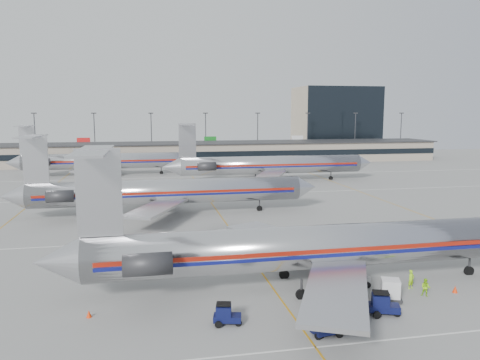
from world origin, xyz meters
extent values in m
plane|color=gray|center=(0.00, 0.00, 0.00)|extent=(260.00, 260.00, 0.00)
cube|color=silver|center=(0.00, 10.00, 0.01)|extent=(160.00, 0.15, 0.02)
cube|color=gray|center=(0.00, 98.00, 3.00)|extent=(160.00, 16.00, 6.00)
cube|color=black|center=(0.00, 89.90, 3.20)|extent=(160.00, 0.20, 1.60)
cube|color=#2D2D30|center=(0.00, 98.00, 6.10)|extent=(162.00, 17.00, 0.30)
cylinder|color=#38383D|center=(-45.00, 112.00, 7.50)|extent=(0.30, 0.30, 15.00)
cube|color=#2D2D30|center=(-45.00, 112.00, 15.10)|extent=(1.60, 0.40, 0.35)
cylinder|color=#38383D|center=(-27.00, 112.00, 7.50)|extent=(0.30, 0.30, 15.00)
cube|color=#2D2D30|center=(-27.00, 112.00, 15.10)|extent=(1.60, 0.40, 0.35)
cylinder|color=#38383D|center=(-9.00, 112.00, 7.50)|extent=(0.30, 0.30, 15.00)
cube|color=#2D2D30|center=(-9.00, 112.00, 15.10)|extent=(1.60, 0.40, 0.35)
cylinder|color=#38383D|center=(9.00, 112.00, 7.50)|extent=(0.30, 0.30, 15.00)
cube|color=#2D2D30|center=(9.00, 112.00, 15.10)|extent=(1.60, 0.40, 0.35)
cylinder|color=#38383D|center=(27.00, 112.00, 7.50)|extent=(0.30, 0.30, 15.00)
cube|color=#2D2D30|center=(27.00, 112.00, 15.10)|extent=(1.60, 0.40, 0.35)
cylinder|color=#38383D|center=(45.00, 112.00, 7.50)|extent=(0.30, 0.30, 15.00)
cube|color=#2D2D30|center=(45.00, 112.00, 15.10)|extent=(1.60, 0.40, 0.35)
cylinder|color=#38383D|center=(63.00, 112.00, 7.50)|extent=(0.30, 0.30, 15.00)
cube|color=#2D2D30|center=(63.00, 112.00, 15.10)|extent=(1.60, 0.40, 0.35)
cylinder|color=#38383D|center=(81.00, 112.00, 7.50)|extent=(0.30, 0.30, 15.00)
cube|color=#2D2D30|center=(81.00, 112.00, 15.10)|extent=(1.60, 0.40, 0.35)
cube|color=tan|center=(62.00, 128.00, 12.50)|extent=(30.00, 20.00, 25.00)
cylinder|color=silver|center=(4.78, -7.63, 3.61)|extent=(41.27, 3.82, 3.82)
cone|color=#B7B7BC|center=(-17.71, -7.63, 3.61)|extent=(3.71, 3.82, 3.82)
cube|color=maroon|center=(4.78, -9.55, 3.77)|extent=(39.20, 0.05, 0.36)
cube|color=navy|center=(4.78, -9.55, 3.35)|extent=(39.20, 0.05, 0.29)
cube|color=#B7B7BC|center=(2.72, -0.41, 2.58)|extent=(9.59, 13.99, 0.33)
cube|color=#B7B7BC|center=(2.72, -14.85, 2.58)|extent=(9.59, 13.99, 0.33)
cube|color=#B7B7BC|center=(-14.30, -7.63, 9.03)|extent=(3.51, 0.26, 7.02)
cube|color=#B7B7BC|center=(-14.61, -7.63, 12.33)|extent=(2.48, 10.83, 0.19)
cylinder|color=#2D2D30|center=(-10.69, -4.69, 3.92)|extent=(3.71, 1.75, 1.75)
cylinder|color=#2D2D30|center=(-10.69, -10.57, 3.92)|extent=(3.71, 1.75, 1.75)
cylinder|color=#2D2D30|center=(19.22, -7.63, 0.85)|extent=(0.21, 0.21, 1.70)
cylinder|color=#2D2D30|center=(1.69, -10.10, 0.85)|extent=(0.21, 0.21, 1.70)
cylinder|color=#2D2D30|center=(1.69, -5.15, 0.85)|extent=(0.21, 0.21, 1.70)
cylinder|color=black|center=(19.22, -7.63, 0.36)|extent=(0.93, 0.31, 0.93)
cylinder|color=silver|center=(-7.47, 24.74, 3.51)|extent=(40.11, 3.71, 3.71)
cone|color=silver|center=(14.20, 24.74, 3.51)|extent=(3.21, 3.71, 3.71)
cone|color=#B7B7BC|center=(-29.33, 24.74, 3.51)|extent=(3.61, 3.71, 3.71)
cube|color=maroon|center=(-7.47, 22.88, 3.66)|extent=(38.11, 0.05, 0.35)
cube|color=navy|center=(-7.47, 22.88, 3.26)|extent=(38.11, 0.05, 0.28)
cube|color=#B7B7BC|center=(-9.47, 31.76, 2.51)|extent=(9.33, 13.60, 0.32)
cube|color=#B7B7BC|center=(-9.47, 17.72, 2.51)|extent=(9.33, 13.60, 0.32)
cube|color=#B7B7BC|center=(-26.02, 24.74, 8.77)|extent=(3.41, 0.25, 6.82)
cube|color=#B7B7BC|center=(-26.32, 24.74, 11.98)|extent=(2.41, 10.53, 0.18)
cylinder|color=#2D2D30|center=(-22.51, 27.60, 3.81)|extent=(3.61, 1.70, 1.70)
cylinder|color=#2D2D30|center=(-22.51, 21.89, 3.81)|extent=(3.61, 1.70, 1.70)
cylinder|color=#2D2D30|center=(6.57, 24.74, 0.83)|extent=(0.20, 0.20, 1.65)
cylinder|color=#2D2D30|center=(-10.47, 22.34, 0.83)|extent=(0.20, 0.20, 1.65)
cylinder|color=#2D2D30|center=(-10.47, 27.15, 0.83)|extent=(0.20, 0.20, 1.65)
cylinder|color=black|center=(6.57, 24.74, 0.35)|extent=(0.90, 0.30, 0.90)
cylinder|color=silver|center=(16.75, 54.85, 3.76)|extent=(40.79, 3.97, 3.97)
cone|color=silver|center=(38.87, 54.85, 3.76)|extent=(3.43, 3.97, 3.97)
cone|color=#B7B7BC|center=(-5.57, 54.85, 3.76)|extent=(3.86, 3.97, 3.97)
cube|color=maroon|center=(16.75, 52.86, 3.92)|extent=(38.75, 0.05, 0.38)
cube|color=navy|center=(16.75, 52.86, 3.49)|extent=(38.75, 0.05, 0.30)
cube|color=#B7B7BC|center=(14.61, 62.37, 2.68)|extent=(9.98, 14.55, 0.34)
cube|color=#B7B7BC|center=(14.61, 47.34, 2.68)|extent=(9.98, 14.55, 0.34)
cube|color=#B7B7BC|center=(-2.03, 54.85, 9.39)|extent=(3.65, 0.27, 7.30)
cube|color=#B7B7BC|center=(-2.35, 54.85, 12.83)|extent=(2.58, 11.27, 0.19)
cylinder|color=#2D2D30|center=(1.73, 57.91, 4.08)|extent=(3.86, 1.82, 1.82)
cylinder|color=#2D2D30|center=(1.73, 51.79, 4.08)|extent=(3.86, 1.82, 1.82)
cylinder|color=#2D2D30|center=(30.71, 54.85, 0.89)|extent=(0.21, 0.21, 1.77)
cylinder|color=#2D2D30|center=(13.53, 52.28, 0.89)|extent=(0.21, 0.21, 1.77)
cylinder|color=#2D2D30|center=(13.53, 57.43, 0.89)|extent=(0.21, 0.21, 1.77)
cylinder|color=black|center=(30.71, 54.85, 0.38)|extent=(0.97, 0.32, 0.97)
cylinder|color=silver|center=(-20.41, 72.54, 3.57)|extent=(38.71, 3.77, 3.77)
cone|color=silver|center=(0.57, 72.54, 3.57)|extent=(3.26, 3.77, 3.77)
cone|color=#B7B7BC|center=(-41.60, 72.54, 3.57)|extent=(3.67, 3.77, 3.77)
cube|color=maroon|center=(-20.41, 70.64, 3.72)|extent=(36.77, 0.05, 0.36)
cube|color=navy|center=(-20.41, 70.64, 3.31)|extent=(36.77, 0.05, 0.29)
cube|color=#B7B7BC|center=(-22.45, 79.67, 2.55)|extent=(9.47, 13.81, 0.33)
cube|color=#B7B7BC|center=(-22.45, 65.41, 2.55)|extent=(9.47, 13.81, 0.33)
cube|color=#B7B7BC|center=(-38.24, 72.54, 8.91)|extent=(3.46, 0.25, 6.93)
cube|color=#B7B7BC|center=(-38.54, 72.54, 12.17)|extent=(2.44, 10.70, 0.18)
cylinder|color=#2D2D30|center=(-34.67, 75.44, 3.87)|extent=(3.67, 1.73, 1.73)
cylinder|color=#2D2D30|center=(-34.67, 69.63, 3.87)|extent=(3.67, 1.73, 1.73)
cylinder|color=#2D2D30|center=(-7.17, 72.54, 0.84)|extent=(0.20, 0.20, 1.68)
cylinder|color=#2D2D30|center=(-23.47, 70.09, 0.84)|extent=(0.20, 0.20, 1.68)
cylinder|color=#2D2D30|center=(-23.47, 74.98, 0.84)|extent=(0.20, 0.20, 1.68)
cylinder|color=black|center=(-7.17, 72.54, 0.36)|extent=(0.92, 0.31, 0.92)
cube|color=#0A0E38|center=(-5.11, -13.57, 0.50)|extent=(2.18, 1.42, 0.46)
cube|color=#0A0E38|center=(-5.39, -13.57, 1.05)|extent=(1.27, 1.13, 0.82)
cube|color=black|center=(-5.39, -13.57, 1.60)|extent=(1.21, 1.08, 0.07)
cylinder|color=black|center=(-4.38, -13.12, 0.26)|extent=(0.51, 0.16, 0.51)
cylinder|color=black|center=(-4.38, -14.03, 0.26)|extent=(0.51, 0.16, 0.51)
cylinder|color=black|center=(-5.84, -13.12, 0.26)|extent=(0.51, 0.16, 0.51)
cylinder|color=black|center=(-5.84, -14.03, 0.26)|extent=(0.51, 0.16, 0.51)
cube|color=#0A0E38|center=(1.32, -16.59, 0.52)|extent=(2.30, 1.59, 0.47)
cube|color=#0A0E38|center=(1.03, -16.59, 1.09)|extent=(1.36, 1.23, 0.85)
cube|color=black|center=(1.03, -16.59, 1.66)|extent=(1.30, 1.17, 0.08)
cylinder|color=black|center=(2.08, -16.12, 0.27)|extent=(0.53, 0.17, 0.53)
cylinder|color=black|center=(2.08, -17.07, 0.27)|extent=(0.53, 0.17, 0.53)
cylinder|color=black|center=(0.56, -16.12, 0.27)|extent=(0.53, 0.17, 0.53)
cylinder|color=black|center=(0.56, -17.07, 0.27)|extent=(0.53, 0.17, 0.53)
cube|color=#0A0E38|center=(6.86, -14.30, 0.57)|extent=(2.53, 1.84, 0.52)
cube|color=#0A0E38|center=(6.55, -14.30, 1.19)|extent=(1.52, 1.39, 0.93)
cube|color=black|center=(6.55, -14.30, 1.81)|extent=(1.45, 1.33, 0.08)
cylinder|color=black|center=(7.69, -13.78, 0.29)|extent=(0.58, 0.19, 0.58)
cylinder|color=black|center=(7.69, -14.81, 0.29)|extent=(0.58, 0.19, 0.58)
cylinder|color=black|center=(6.03, -13.78, 0.29)|extent=(0.58, 0.19, 0.58)
cylinder|color=black|center=(6.03, -14.81, 0.29)|extent=(0.58, 0.19, 0.58)
cube|color=#0A0E38|center=(3.23, -14.67, 0.61)|extent=(2.30, 1.76, 0.77)
cube|color=#A7A7A7|center=(3.23, -14.67, 1.16)|extent=(2.30, 1.76, 0.07)
cylinder|color=black|center=(4.00, -14.06, 0.20)|extent=(0.40, 0.15, 0.40)
cylinder|color=black|center=(4.00, -15.28, 0.20)|extent=(0.40, 0.15, 0.40)
cylinder|color=black|center=(2.46, -14.06, 0.20)|extent=(0.40, 0.15, 0.40)
cylinder|color=black|center=(2.46, -15.28, 0.20)|extent=(0.40, 0.15, 0.40)
cube|color=#0A0E38|center=(1.48, -16.42, 0.51)|extent=(1.89, 1.39, 0.65)
cube|color=#A7A7A7|center=(1.48, -16.42, 0.98)|extent=(1.89, 1.39, 0.06)
cylinder|color=black|center=(2.13, -15.91, 0.17)|extent=(0.34, 0.13, 0.34)
cylinder|color=black|center=(2.13, -16.94, 0.17)|extent=(0.34, 0.13, 0.34)
cylinder|color=black|center=(0.83, -15.91, 0.17)|extent=(0.34, 0.13, 0.34)
cylinder|color=black|center=(0.83, -16.94, 0.17)|extent=(0.34, 0.13, 0.34)
cube|color=#2D2D30|center=(8.67, -11.94, 0.24)|extent=(2.14, 1.98, 0.29)
cube|color=silver|center=(8.67, -11.94, 1.10)|extent=(1.84, 1.78, 1.44)
cylinder|color=black|center=(9.34, -11.36, 0.12)|extent=(0.23, 0.12, 0.23)
cylinder|color=black|center=(9.34, -12.52, 0.12)|extent=(0.23, 0.12, 0.23)
cylinder|color=black|center=(8.00, -11.36, 0.12)|extent=(0.23, 0.12, 0.23)
cylinder|color=black|center=(8.00, -12.52, 0.12)|extent=(0.23, 0.12, 0.23)
cube|color=#A7A7A7|center=(6.71, -8.37, 0.50)|extent=(4.26, 2.96, 0.56)
cube|color=#2D2D30|center=(7.38, -8.37, 1.79)|extent=(4.13, 2.58, 1.44)
cylinder|color=black|center=(8.17, -7.75, 0.28)|extent=(0.56, 0.18, 0.56)
cylinder|color=black|center=(8.17, -8.98, 0.28)|extent=(0.56, 0.18, 0.56)
cylinder|color=black|center=(5.26, -7.75, 0.28)|extent=(0.56, 0.18, 0.56)
cylinder|color=black|center=(5.26, -8.98, 0.28)|extent=(0.56, 0.18, 0.56)
imported|color=#98E215|center=(11.85, -9.77, 0.84)|extent=(0.70, 0.57, 1.67)
imported|color=#96E415|center=(12.07, -11.64, 0.77)|extent=(0.95, 0.93, 1.54)
cone|color=#F23308|center=(15.05, -11.38, 0.30)|extent=(0.44, 0.44, 0.60)
cone|color=#F23308|center=(-15.14, -10.37, 0.28)|extent=(0.51, 0.51, 0.55)
camera|label=1|loc=(-10.49, -45.29, 15.28)|focal=35.00mm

